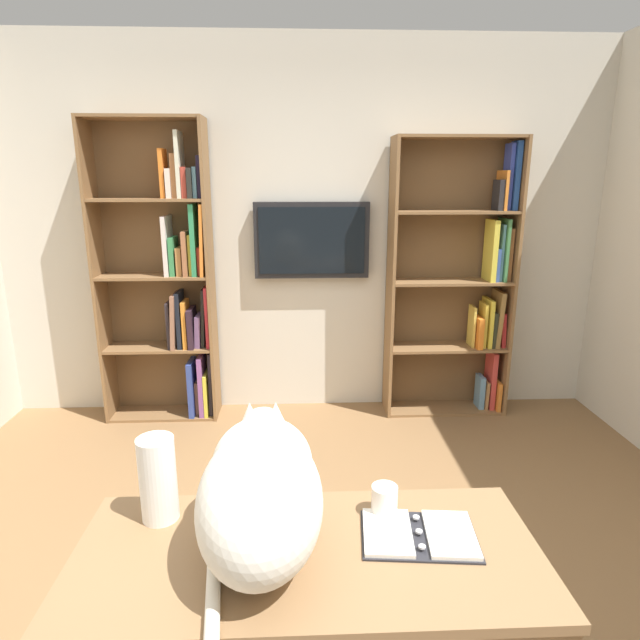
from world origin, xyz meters
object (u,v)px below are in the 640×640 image
cat (261,489)px  paper_towel_roll (158,479)px  bookshelf_right (171,281)px  open_binder (419,534)px  wall_mounted_tv (312,240)px  desk (308,594)px  bookshelf_left (463,284)px  coffee_mug (384,501)px

cat → paper_towel_roll: (0.32, -0.15, -0.05)m
bookshelf_right → open_binder: 2.79m
wall_mounted_tv → desk: wall_mounted_tv is taller
paper_towel_roll → cat: bearing=155.1°
bookshelf_right → cat: size_ratio=3.09×
bookshelf_left → paper_towel_roll: 2.88m
bookshelf_left → open_binder: 2.65m
bookshelf_left → coffee_mug: bearing=68.0°
cat → paper_towel_roll: cat is taller
desk → paper_towel_roll: bearing=-23.3°
bookshelf_right → paper_towel_roll: bookshelf_right is taller
bookshelf_left → desk: bookshelf_left is taller
cat → open_binder: size_ratio=1.98×
open_binder → paper_towel_roll: size_ratio=1.32×
bookshelf_right → wall_mounted_tv: size_ratio=2.56×
wall_mounted_tv → coffee_mug: (-0.15, 2.46, -0.51)m
open_binder → wall_mounted_tv: bearing=-84.8°
bookshelf_left → wall_mounted_tv: bearing=-4.1°
cat → open_binder: cat is taller
open_binder → coffee_mug: (0.08, -0.11, 0.04)m
desk → bookshelf_left: bearing=-115.2°
wall_mounted_tv → open_binder: 2.64m
wall_mounted_tv → paper_towel_roll: 2.54m
cat → coffee_mug: size_ratio=7.19×
wall_mounted_tv → desk: size_ratio=0.64×
desk → coffee_mug: 0.34m
bookshelf_left → paper_towel_roll: bookshelf_left is taller
desk → open_binder: bearing=-168.3°
wall_mounted_tv → coffee_mug: 2.52m
bookshelf_left → desk: 2.85m
bookshelf_left → bookshelf_right: (2.12, 0.01, 0.04)m
open_binder → coffee_mug: bearing=-52.7°
bookshelf_right → wall_mounted_tv: bookshelf_right is taller
bookshelf_left → coffee_mug: size_ratio=21.01×
bookshelf_left → cat: 2.84m
bookshelf_left → coffee_mug: (0.96, 2.38, -0.19)m
bookshelf_right → coffee_mug: (-1.16, 2.37, -0.24)m
wall_mounted_tv → cat: bearing=85.2°
bookshelf_right → cat: 2.63m
bookshelf_left → open_binder: (0.88, 2.49, -0.23)m
bookshelf_left → desk: bearing=64.8°
bookshelf_left → desk: (1.20, 2.56, -0.37)m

